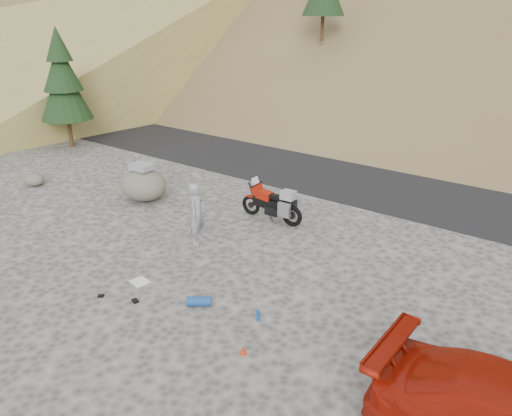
{
  "coord_description": "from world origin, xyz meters",
  "views": [
    {
      "loc": [
        8.3,
        -7.9,
        5.93
      ],
      "look_at": [
        1.23,
        1.67,
        1.0
      ],
      "focal_mm": 35.0,
      "sensor_mm": 36.0,
      "label": 1
    }
  ],
  "objects": [
    {
      "name": "road",
      "position": [
        0.0,
        9.0,
        0.0
      ],
      "size": [
        120.0,
        7.0,
        0.05
      ],
      "primitive_type": "cube",
      "color": "black",
      "rests_on": "ground"
    },
    {
      "name": "conifer_verge",
      "position": [
        -11.0,
        4.5,
        2.89
      ],
      "size": [
        2.2,
        2.2,
        5.04
      ],
      "color": "#382314",
      "rests_on": "ground"
    },
    {
      "name": "boulder",
      "position": [
        -3.53,
        2.04,
        0.53
      ],
      "size": [
        1.75,
        1.55,
        1.2
      ],
      "rotation": [
        0.0,
        0.0,
        -0.14
      ],
      "color": "#59554C",
      "rests_on": "ground"
    },
    {
      "name": "gear_blue_mat",
      "position": [
        2.03,
        -1.43,
        0.1
      ],
      "size": [
        0.54,
        0.48,
        0.21
      ],
      "primitive_type": "cylinder",
      "rotation": [
        0.0,
        1.57,
        0.65
      ],
      "color": "navy",
      "rests_on": "ground"
    },
    {
      "name": "motorcycle",
      "position": [
        0.79,
        3.14,
        0.52
      ],
      "size": [
        2.06,
        0.62,
        1.23
      ],
      "rotation": [
        0.0,
        0.0,
        0.03
      ],
      "color": "black",
      "rests_on": "ground"
    },
    {
      "name": "gear_bottle",
      "position": [
        3.34,
        -1.11,
        0.11
      ],
      "size": [
        0.09,
        0.09,
        0.23
      ],
      "primitive_type": "cylinder",
      "rotation": [
        0.0,
        0.0,
        -0.08
      ],
      "color": "navy",
      "rests_on": "ground"
    },
    {
      "name": "ground",
      "position": [
        0.0,
        0.0,
        0.0
      ],
      "size": [
        140.0,
        140.0,
        0.0
      ],
      "primitive_type": "plane",
      "color": "#42403D",
      "rests_on": "ground"
    },
    {
      "name": "man",
      "position": [
        -0.02,
        0.79,
        0.0
      ],
      "size": [
        0.55,
        0.69,
        1.66
      ],
      "primitive_type": "imported",
      "rotation": [
        0.0,
        0.0,
        1.84
      ],
      "color": "gray",
      "rests_on": "ground"
    },
    {
      "name": "gear_glove_a",
      "position": [
        0.83,
        -2.14,
        0.02
      ],
      "size": [
        0.18,
        0.15,
        0.04
      ],
      "primitive_type": "cube",
      "rotation": [
        0.0,
        0.0,
        -0.3
      ],
      "color": "black",
      "rests_on": "ground"
    },
    {
      "name": "gear_glove_b",
      "position": [
        0.08,
        -2.45,
        0.02
      ],
      "size": [
        0.15,
        0.14,
        0.04
      ],
      "primitive_type": "cube",
      "rotation": [
        0.0,
        0.0,
        0.62
      ],
      "color": "black",
      "rests_on": "ground"
    },
    {
      "name": "gear_white_cloth",
      "position": [
        0.29,
        -1.53,
        0.01
      ],
      "size": [
        0.45,
        0.42,
        0.01
      ],
      "primitive_type": "cube",
      "rotation": [
        0.0,
        0.0,
        -0.17
      ],
      "color": "white",
      "rests_on": "ground"
    },
    {
      "name": "gear_funnel",
      "position": [
        3.74,
        -2.11,
        0.08
      ],
      "size": [
        0.16,
        0.16,
        0.17
      ],
      "primitive_type": "cone",
      "rotation": [
        0.0,
        0.0,
        0.24
      ],
      "color": "red",
      "rests_on": "ground"
    },
    {
      "name": "small_rock",
      "position": [
        -7.63,
        0.7,
        0.21
      ],
      "size": [
        0.76,
        0.7,
        0.42
      ],
      "rotation": [
        0.0,
        0.0,
        -0.11
      ],
      "color": "#59554C",
      "rests_on": "ground"
    }
  ]
}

